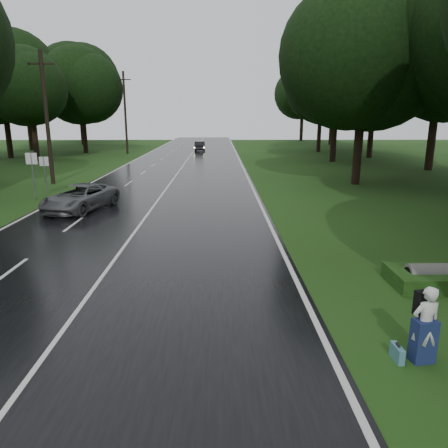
# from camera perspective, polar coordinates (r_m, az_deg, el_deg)

# --- Properties ---
(ground) EXTENTS (160.00, 160.00, 0.00)m
(ground) POSITION_cam_1_polar(r_m,az_deg,el_deg) (11.99, -18.04, -9.68)
(ground) COLOR #204414
(ground) RESTS_ON ground
(road) EXTENTS (12.00, 140.00, 0.04)m
(road) POSITION_cam_1_polar(r_m,az_deg,el_deg) (31.00, -7.25, 5.43)
(road) COLOR black
(road) RESTS_ON ground
(lane_center) EXTENTS (0.12, 140.00, 0.01)m
(lane_center) POSITION_cam_1_polar(r_m,az_deg,el_deg) (30.99, -7.25, 5.48)
(lane_center) COLOR silver
(lane_center) RESTS_ON road
(grey_car) EXTENTS (3.45, 5.17, 1.32)m
(grey_car) POSITION_cam_1_polar(r_m,az_deg,el_deg) (22.96, -18.80, 3.41)
(grey_car) COLOR #56595C
(grey_car) RESTS_ON road
(far_car) EXTENTS (1.53, 4.07, 1.33)m
(far_car) POSITION_cam_1_polar(r_m,az_deg,el_deg) (60.27, -3.28, 10.42)
(far_car) COLOR black
(far_car) RESTS_ON road
(hitchhiker) EXTENTS (0.64, 0.59, 1.59)m
(hitchhiker) POSITION_cam_1_polar(r_m,az_deg,el_deg) (9.36, 25.43, -12.41)
(hitchhiker) COLOR silver
(hitchhiker) RESTS_ON ground
(suitcase) EXTENTS (0.14, 0.45, 0.31)m
(suitcase) POSITION_cam_1_polar(r_m,az_deg,el_deg) (9.45, 22.30, -15.80)
(suitcase) COLOR teal
(suitcase) RESTS_ON ground
(culvert) EXTENTS (1.32, 0.66, 0.66)m
(culvert) POSITION_cam_1_polar(r_m,az_deg,el_deg) (13.66, 25.89, -7.46)
(culvert) COLOR slate
(culvert) RESTS_ON ground
(utility_pole_mid) EXTENTS (1.80, 0.28, 9.10)m
(utility_pole_mid) POSITION_cam_1_polar(r_m,az_deg,el_deg) (33.20, -22.01, 5.06)
(utility_pole_mid) COLOR black
(utility_pole_mid) RESTS_ON ground
(utility_pole_far) EXTENTS (1.80, 0.28, 10.29)m
(utility_pole_far) POSITION_cam_1_polar(r_m,az_deg,el_deg) (57.76, -12.87, 9.23)
(utility_pole_far) COLOR black
(utility_pole_far) RESTS_ON ground
(road_sign_a) EXTENTS (0.65, 0.10, 2.72)m
(road_sign_a) POSITION_cam_1_polar(r_m,az_deg,el_deg) (27.13, -24.01, 3.00)
(road_sign_a) COLOR white
(road_sign_a) RESTS_ON ground
(road_sign_b) EXTENTS (0.56, 0.10, 2.35)m
(road_sign_b) POSITION_cam_1_polar(r_m,az_deg,el_deg) (28.67, -22.71, 3.68)
(road_sign_b) COLOR white
(road_sign_b) RESTS_ON ground
(tree_left_e) EXTENTS (9.01, 9.01, 14.07)m
(tree_left_e) POSITION_cam_1_polar(r_m,az_deg,el_deg) (51.16, -23.82, 7.78)
(tree_left_e) COLOR black
(tree_left_e) RESTS_ON ground
(tree_left_f) EXTENTS (9.41, 9.41, 14.70)m
(tree_left_f) POSITION_cam_1_polar(r_m,az_deg,el_deg) (60.65, -18.10, 9.11)
(tree_left_f) COLOR black
(tree_left_f) RESTS_ON ground
(tree_right_d) EXTENTS (9.53, 9.53, 14.89)m
(tree_right_d) POSITION_cam_1_polar(r_m,az_deg,el_deg) (32.12, 17.24, 5.17)
(tree_right_d) COLOR black
(tree_right_d) RESTS_ON ground
(tree_right_e) EXTENTS (9.44, 9.44, 14.74)m
(tree_right_e) POSITION_cam_1_polar(r_m,az_deg,el_deg) (47.76, 14.36, 8.16)
(tree_right_e) COLOR black
(tree_right_e) RESTS_ON ground
(tree_right_f) EXTENTS (9.61, 9.61, 15.02)m
(tree_right_f) POSITION_cam_1_polar(r_m,az_deg,el_deg) (60.67, 12.57, 9.47)
(tree_right_f) COLOR black
(tree_right_f) RESTS_ON ground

